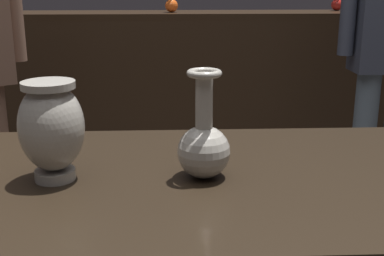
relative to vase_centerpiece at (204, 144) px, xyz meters
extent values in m
cube|color=black|center=(-0.05, 0.01, -0.09)|extent=(1.20, 0.64, 0.05)
cube|color=black|center=(-0.05, 2.21, -0.39)|extent=(2.60, 0.40, 0.95)
cube|color=black|center=(-0.05, 2.21, 0.10)|extent=(2.60, 0.40, 0.04)
sphere|color=gray|center=(0.00, 0.00, -0.02)|extent=(0.10, 0.10, 0.10)
cylinder|color=gray|center=(0.00, 0.00, 0.08)|extent=(0.03, 0.03, 0.11)
torus|color=gray|center=(0.00, 0.00, 0.14)|extent=(0.07, 0.07, 0.01)
cylinder|color=gray|center=(-0.29, 0.00, -0.06)|extent=(0.08, 0.08, 0.02)
ellipsoid|color=gray|center=(-0.29, 0.00, 0.04)|extent=(0.13, 0.13, 0.17)
cylinder|color=gray|center=(-0.29, 0.00, 0.12)|extent=(0.10, 0.10, 0.01)
sphere|color=red|center=(0.99, 2.29, 0.16)|extent=(0.07, 0.07, 0.07)
sphere|color=#E55B1E|center=(-0.05, 2.16, 0.16)|extent=(0.08, 0.08, 0.08)
cylinder|color=slate|center=(0.86, 1.33, -0.48)|extent=(0.11, 0.11, 0.77)
camera|label=1|loc=(-0.07, -0.94, 0.31)|focal=47.57mm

